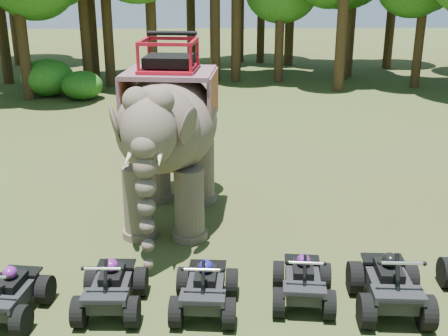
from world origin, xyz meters
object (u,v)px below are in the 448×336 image
at_px(elephant, 170,131).
at_px(atv_0, 8,288).
at_px(atv_1, 111,281).
at_px(atv_4, 390,278).
at_px(atv_2, 205,282).
at_px(atv_3, 303,275).

relative_size(elephant, atv_0, 3.51).
bearing_deg(atv_1, atv_0, -172.97).
height_order(atv_1, atv_4, atv_4).
bearing_deg(atv_4, atv_2, -176.73).
distance_m(atv_2, atv_3, 1.93).
bearing_deg(atv_1, atv_4, 0.45).
bearing_deg(atv_1, atv_3, 4.39).
bearing_deg(atv_2, atv_0, -173.69).
bearing_deg(elephant, atv_2, -72.25).
height_order(elephant, atv_0, elephant).
bearing_deg(atv_4, atv_3, 173.80).
relative_size(atv_1, atv_4, 0.90).
bearing_deg(atv_3, atv_4, -3.87).
bearing_deg(atv_2, atv_3, 12.05).
bearing_deg(atv_1, elephant, 79.66).
distance_m(atv_0, atv_1, 1.89).
height_order(atv_0, atv_4, atv_4).
distance_m(elephant, atv_0, 5.56).
bearing_deg(atv_4, elephant, 139.07).
bearing_deg(atv_4, atv_1, -177.27).
height_order(atv_0, atv_1, atv_1).
xyz_separation_m(atv_2, atv_4, (3.53, -0.04, 0.07)).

